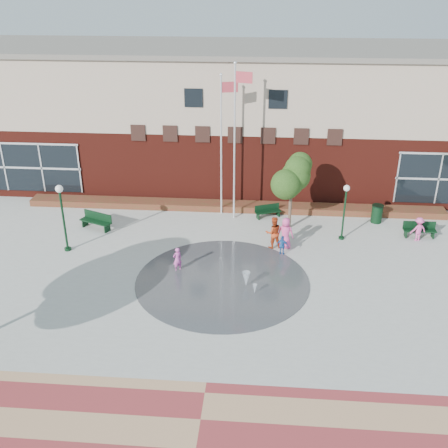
# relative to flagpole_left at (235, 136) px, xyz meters

# --- Properties ---
(ground) EXTENTS (120.00, 120.00, 0.00)m
(ground) POSITION_rel_flagpole_left_xyz_m (-0.14, -10.34, -5.14)
(ground) COLOR #666056
(ground) RESTS_ON ground
(plaza_concrete) EXTENTS (46.00, 18.00, 0.01)m
(plaza_concrete) POSITION_rel_flagpole_left_xyz_m (-0.14, -6.34, -5.13)
(plaza_concrete) COLOR #A8A8A0
(plaza_concrete) RESTS_ON ground
(splash_pad) EXTENTS (8.40, 8.40, 0.01)m
(splash_pad) POSITION_rel_flagpole_left_xyz_m (-0.14, -7.34, -5.13)
(splash_pad) COLOR #383A3D
(splash_pad) RESTS_ON ground
(library_building) EXTENTS (44.40, 10.40, 9.20)m
(library_building) POSITION_rel_flagpole_left_xyz_m (-0.14, 7.14, -0.49)
(library_building) COLOR #551710
(library_building) RESTS_ON ground
(flower_bed) EXTENTS (26.00, 1.20, 0.40)m
(flower_bed) POSITION_rel_flagpole_left_xyz_m (-0.14, 1.26, -5.14)
(flower_bed) COLOR maroon
(flower_bed) RESTS_ON ground
(flagpole_left) EXTENTS (1.05, 0.39, 9.22)m
(flagpole_left) POSITION_rel_flagpole_left_xyz_m (0.00, 0.00, 0.00)
(flagpole_left) COLOR white
(flagpole_left) RESTS_ON ground
(flagpole_right) EXTENTS (1.03, 0.32, 8.51)m
(flagpole_right) POSITION_rel_flagpole_left_xyz_m (-0.81, 0.60, -0.38)
(flagpole_right) COLOR white
(flagpole_right) RESTS_ON ground
(lamp_left) EXTENTS (0.40, 0.40, 3.75)m
(lamp_left) POSITION_rel_flagpole_left_xyz_m (-8.69, -4.86, -2.80)
(lamp_left) COLOR black
(lamp_left) RESTS_ON ground
(lamp_right) EXTENTS (0.34, 0.34, 3.24)m
(lamp_right) POSITION_rel_flagpole_left_xyz_m (6.14, -2.34, -3.12)
(lamp_right) COLOR black
(lamp_right) RESTS_ON ground
(bench_left) EXTENTS (2.03, 1.28, 0.99)m
(bench_left) POSITION_rel_flagpole_left_xyz_m (-7.93, -2.18, -4.82)
(bench_left) COLOR black
(bench_left) RESTS_ON ground
(bench_mid) EXTENTS (1.64, 1.03, 0.80)m
(bench_mid) POSITION_rel_flagpole_left_xyz_m (2.01, 0.22, -4.88)
(bench_mid) COLOR black
(bench_mid) RESTS_ON ground
(bench_right) EXTENTS (1.81, 0.53, 0.91)m
(bench_right) POSITION_rel_flagpole_left_xyz_m (10.52, -1.77, -4.84)
(bench_right) COLOR black
(bench_right) RESTS_ON ground
(trash_can) EXTENTS (0.69, 0.69, 1.13)m
(trash_can) POSITION_rel_flagpole_left_xyz_m (8.47, 0.05, -4.56)
(trash_can) COLOR black
(trash_can) RESTS_ON ground
(tree_mid) EXTENTS (2.64, 2.64, 4.46)m
(tree_mid) POSITION_rel_flagpole_left_xyz_m (3.26, -1.11, -1.89)
(tree_mid) COLOR #4A372B
(tree_mid) RESTS_ON ground
(water_jet_a) EXTENTS (0.39, 0.39, 0.75)m
(water_jet_a) POSITION_rel_flagpole_left_xyz_m (1.02, -7.73, -5.14)
(water_jet_a) COLOR white
(water_jet_a) RESTS_ON ground
(water_jet_b) EXTENTS (0.21, 0.21, 0.47)m
(water_jet_b) POSITION_rel_flagpole_left_xyz_m (1.45, -8.32, -5.14)
(water_jet_b) COLOR white
(water_jet_b) RESTS_ON ground
(child_splash) EXTENTS (0.55, 0.52, 1.27)m
(child_splash) POSITION_rel_flagpole_left_xyz_m (-2.45, -6.48, -4.50)
(child_splash) COLOR #E555B9
(child_splash) RESTS_ON ground
(adult_red) EXTENTS (1.02, 0.88, 1.80)m
(adult_red) POSITION_rel_flagpole_left_xyz_m (2.30, -3.64, -4.23)
(adult_red) COLOR #B93D18
(adult_red) RESTS_ON ground
(adult_pink) EXTENTS (0.97, 0.75, 1.76)m
(adult_pink) POSITION_rel_flagpole_left_xyz_m (2.95, -3.63, -4.26)
(adult_pink) COLOR #ED4793
(adult_pink) RESTS_ON ground
(child_blue) EXTENTS (0.69, 0.44, 1.09)m
(child_blue) POSITION_rel_flagpole_left_xyz_m (2.79, -4.42, -4.59)
(child_blue) COLOR #215BA5
(child_blue) RESTS_ON ground
(person_bench) EXTENTS (1.00, 0.73, 1.38)m
(person_bench) POSITION_rel_flagpole_left_xyz_m (10.32, -2.17, -4.44)
(person_bench) COLOR #EC51A1
(person_bench) RESTS_ON ground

